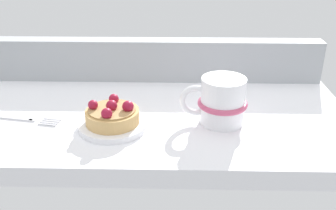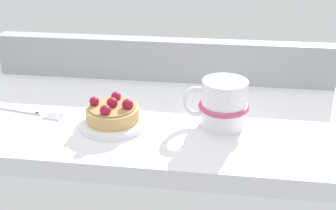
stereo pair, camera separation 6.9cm
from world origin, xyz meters
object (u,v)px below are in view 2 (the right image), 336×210
Objects in this scene: dessert_plate at (113,122)px; raspberry_tart at (113,112)px; coffee_mug at (222,104)px; dessert_fork at (27,111)px.

raspberry_tart reaches higher than dessert_plate.
coffee_mug is (19.22, 2.66, 1.60)cm from raspberry_tart.
dessert_fork is at bearing 171.70° from dessert_plate.
coffee_mug is at bearing 7.84° from dessert_plate.
dessert_plate is at bearing 131.21° from raspberry_tart.
raspberry_tart reaches higher than dessert_fork.
dessert_plate is 0.77× the size of dessert_fork.
raspberry_tart is 18.00cm from dessert_fork.
dessert_plate is 1.00× the size of coffee_mug.
dessert_plate is 19.76cm from coffee_mug.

